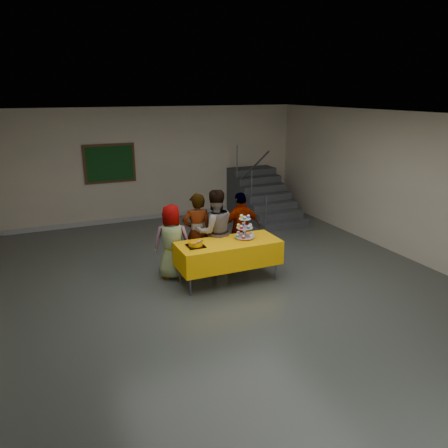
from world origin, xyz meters
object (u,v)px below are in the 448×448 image
object	(u,v)px
schoolchild_a	(172,242)
noticeboard	(110,163)
bake_table	(228,253)
schoolchild_d	(241,228)
cupcake_stand	(245,229)
staircase	(260,198)
schoolchild_b	(197,233)
schoolchild_c	(215,231)
bear_cake	(196,243)

from	to	relation	value
schoolchild_a	noticeboard	xyz separation A→B (m)	(-0.41, 4.01, 0.90)
bake_table	schoolchild_d	size ratio (longest dim) A/B	1.28
cupcake_stand	staircase	bearing A→B (deg)	58.10
staircase	schoolchild_b	bearing A→B (deg)	-134.32
bake_table	schoolchild_a	bearing A→B (deg)	146.59
schoolchild_a	staircase	bearing A→B (deg)	-118.02
cupcake_stand	schoolchild_b	distance (m)	0.95
cupcake_stand	schoolchild_c	xyz separation A→B (m)	(-0.41, 0.46, -0.12)
bake_table	cupcake_stand	size ratio (longest dim) A/B	4.22
cupcake_stand	noticeboard	size ratio (longest dim) A/B	0.34
bake_table	bear_cake	size ratio (longest dim) A/B	5.25
schoolchild_b	schoolchild_a	bearing A→B (deg)	21.88
cupcake_stand	bear_cake	distance (m)	1.00
cupcake_stand	staircase	distance (m)	4.35
schoolchild_b	noticeboard	xyz separation A→B (m)	(-0.94, 3.91, 0.82)
bear_cake	schoolchild_c	xyz separation A→B (m)	(0.58, 0.54, -0.01)
schoolchild_d	staircase	bearing A→B (deg)	-125.50
bake_table	schoolchild_a	xyz separation A→B (m)	(-0.88, 0.58, 0.15)
bear_cake	noticeboard	xyz separation A→B (m)	(-0.66, 4.59, 0.77)
schoolchild_d	staircase	size ratio (longest dim) A/B	0.61
bear_cake	schoolchild_d	size ratio (longest dim) A/B	0.24
bear_cake	staircase	size ratio (longest dim) A/B	0.15
schoolchild_d	schoolchild_c	bearing A→B (deg)	15.13
noticeboard	schoolchild_b	bearing A→B (deg)	-76.47
bear_cake	schoolchild_c	size ratio (longest dim) A/B	0.22
bear_cake	staircase	distance (m)	4.99
bear_cake	schoolchild_c	world-z (taller)	schoolchild_c
schoolchild_b	bear_cake	bearing A→B (deg)	79.46
schoolchild_b	noticeboard	world-z (taller)	noticeboard
bear_cake	schoolchild_a	xyz separation A→B (m)	(-0.26, 0.58, -0.12)
bake_table	schoolchild_b	world-z (taller)	schoolchild_b
bake_table	noticeboard	bearing A→B (deg)	105.74
bear_cake	schoolchild_a	bearing A→B (deg)	113.81
schoolchild_a	schoolchild_c	size ratio (longest dim) A/B	0.86
schoolchild_d	noticeboard	world-z (taller)	noticeboard
noticeboard	schoolchild_a	bearing A→B (deg)	-84.17
schoolchild_a	schoolchild_d	world-z (taller)	schoolchild_d
cupcake_stand	schoolchild_a	bearing A→B (deg)	157.94
schoolchild_b	schoolchild_c	bearing A→B (deg)	167.09
bear_cake	noticeboard	distance (m)	4.70
cupcake_stand	schoolchild_d	size ratio (longest dim) A/B	0.30
bake_table	noticeboard	world-z (taller)	noticeboard
schoolchild_c	schoolchild_a	bearing A→B (deg)	0.95
schoolchild_a	staircase	world-z (taller)	staircase
schoolchild_a	schoolchild_d	bearing A→B (deg)	-154.19
schoolchild_b	schoolchild_d	bearing A→B (deg)	-165.09
cupcake_stand	staircase	world-z (taller)	staircase
schoolchild_a	schoolchild_c	world-z (taller)	schoolchild_c
bear_cake	noticeboard	bearing A→B (deg)	98.25
schoolchild_a	staircase	size ratio (longest dim) A/B	0.59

